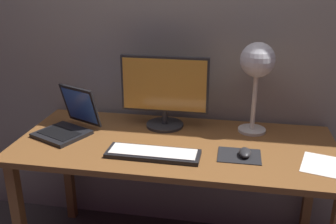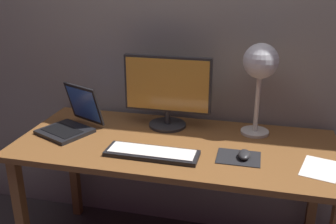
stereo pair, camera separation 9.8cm
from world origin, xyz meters
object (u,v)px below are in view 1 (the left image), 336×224
Objects in this scene: laptop at (70,120)px; mouse at (245,153)px; desk_lamp at (257,65)px; keyboard_main at (153,153)px; monitor at (165,89)px.

laptop is 3.76× the size of mouse.
keyboard_main is at bearing -140.74° from desk_lamp.
keyboard_main is 4.60× the size of mouse.
laptop is (-0.49, 0.20, 0.05)m from keyboard_main.
desk_lamp reaches higher than keyboard_main.
laptop is (-0.48, -0.16, -0.15)m from monitor.
mouse is (0.92, -0.13, -0.05)m from laptop.
laptop is at bearing 171.83° from mouse.
desk_lamp is (0.47, 0.01, 0.15)m from monitor.
laptop is 1.02m from desk_lamp.
monitor is 1.31× the size of laptop.
monitor reaches higher than laptop.
desk_lamp reaches higher than monitor.
monitor is 0.56m from mouse.
monitor is 4.94× the size of mouse.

